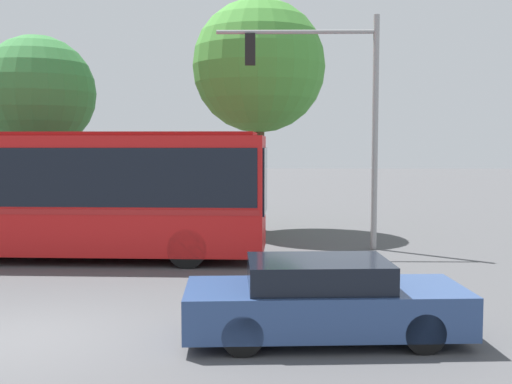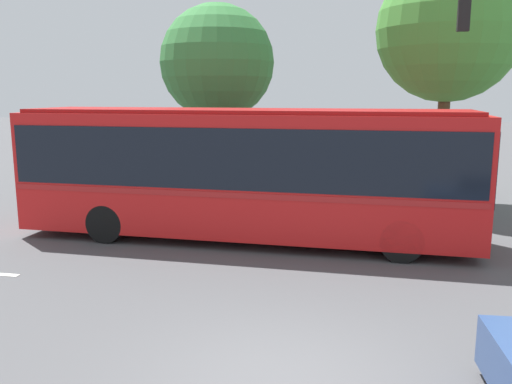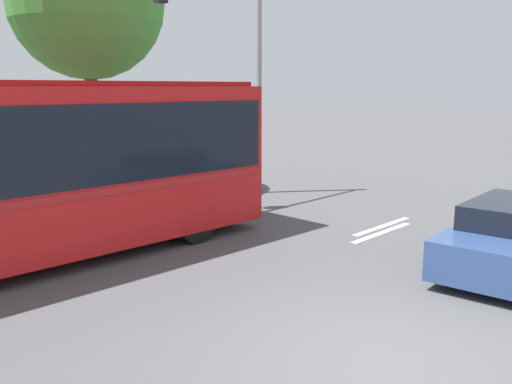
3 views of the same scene
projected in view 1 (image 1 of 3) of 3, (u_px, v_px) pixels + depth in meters
ground_plane at (22, 338)px, 10.09m from camera, size 140.00×140.00×0.00m
city_bus at (47, 187)px, 16.94m from camera, size 11.92×2.97×3.43m
sedan_foreground at (323, 301)px, 10.00m from camera, size 4.53×2.02×1.28m
traffic_light_pole at (338, 100)px, 18.28m from camera, size 4.74×0.24×6.86m
flowering_hedge at (136, 212)px, 20.36m from camera, size 6.58×1.44×1.86m
street_tree_left at (38, 94)px, 21.87m from camera, size 4.01×4.01×6.90m
street_tree_centre at (259, 67)px, 22.10m from camera, size 4.70×4.70×8.22m
lane_stripe_near at (336, 292)px, 13.17m from camera, size 2.40×0.16×0.01m
lane_stripe_mid at (360, 289)px, 13.46m from camera, size 2.40×0.16×0.01m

